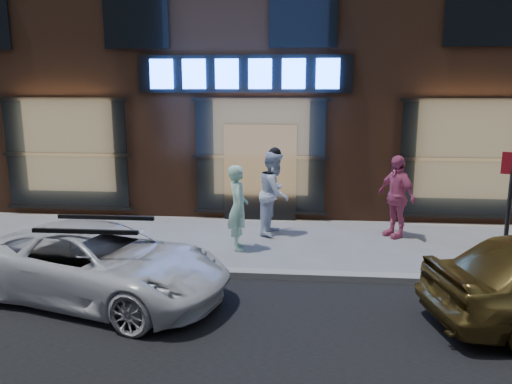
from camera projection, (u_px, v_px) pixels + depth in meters
ground at (242, 277)px, 8.84m from camera, size 90.00×90.00×0.00m
curb at (242, 273)px, 8.83m from camera, size 60.00×0.25×0.12m
storefront_building at (271, 26)px, 15.56m from camera, size 30.20×8.28×10.30m
man_bowtie at (238, 208)px, 10.17m from camera, size 0.56×0.72×1.76m
man_cap at (274, 193)px, 11.28m from camera, size 0.89×1.04×1.89m
passerby at (396, 196)px, 11.05m from camera, size 0.95×1.15×1.84m
white_suv at (99, 263)px, 7.83m from camera, size 4.58×3.02×1.17m
sign_post at (509, 205)px, 8.26m from camera, size 0.36×0.14×2.28m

